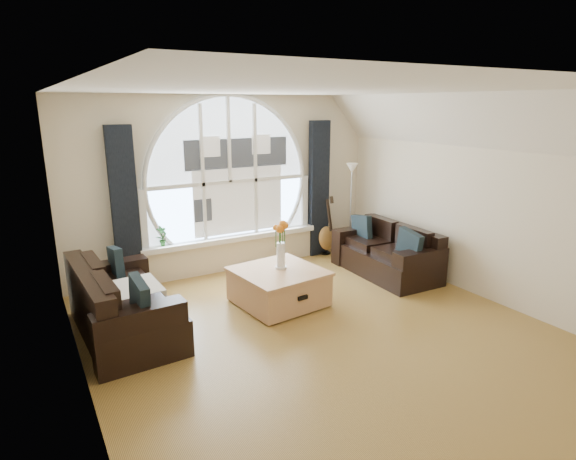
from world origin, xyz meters
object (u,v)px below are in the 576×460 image
Objects in this scene: sofa_right at (386,249)px; vase_flowers at (281,240)px; coffee_chest at (279,285)px; sofa_left at (124,301)px; floor_lamp at (351,210)px; potted_plant at (162,236)px; guitar at (327,225)px.

sofa_right is 2.41× the size of vase_flowers.
vase_flowers is (0.06, 0.04, 0.61)m from coffee_chest.
sofa_left is 1.15× the size of floor_lamp.
coffee_chest is (-1.98, -0.17, -0.14)m from sofa_right.
floor_lamp is at bearing 24.16° from coffee_chest.
potted_plant is at bearing 126.80° from vase_flowers.
coffee_chest is at bearing -149.39° from floor_lamp.
potted_plant is (-2.82, 0.14, 0.17)m from guitar.
sofa_right is at bearing -96.15° from floor_lamp.
floor_lamp reaches higher than guitar.
vase_flowers reaches higher than sofa_left.
sofa_right reaches higher than coffee_chest.
potted_plant reaches higher than sofa_left.
vase_flowers is 2.30× the size of potted_plant.
sofa_left is 1.68m from potted_plant.
floor_lamp reaches higher than coffee_chest.
sofa_left reaches higher than coffee_chest.
guitar reaches higher than potted_plant.
vase_flowers reaches higher than potted_plant.
sofa_left is 6.01× the size of potted_plant.
potted_plant is (-1.08, 1.56, 0.45)m from coffee_chest.
sofa_right is at bearing 3.97° from vase_flowers.
coffee_chest is 0.99× the size of guitar.
potted_plant is at bearing 56.21° from sofa_left.
sofa_left reaches higher than sofa_right.
vase_flowers is at bearing -53.20° from potted_plant.
coffee_chest is 1.95m from potted_plant.
vase_flowers is at bearing -149.50° from floor_lamp.
guitar is at bearing 102.66° from sofa_right.
guitar is 2.83m from potted_plant.
vase_flowers is 0.66× the size of guitar.
floor_lamp is at bearing -34.85° from guitar.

